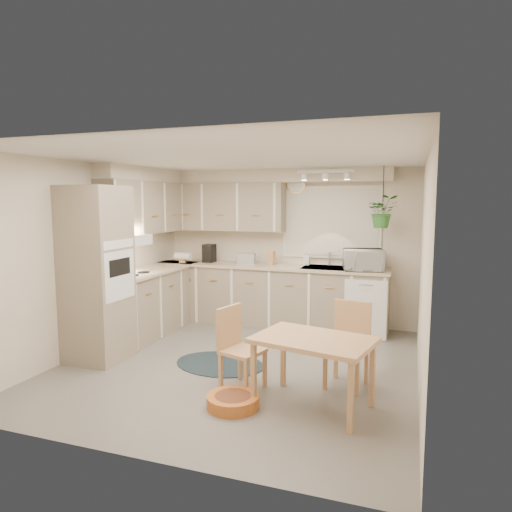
{
  "coord_description": "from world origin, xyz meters",
  "views": [
    {
      "loc": [
        1.89,
        -4.84,
        1.92
      ],
      "look_at": [
        0.02,
        0.55,
        1.23
      ],
      "focal_mm": 32.0,
      "sensor_mm": 36.0,
      "label": 1
    }
  ],
  "objects_px": {
    "pet_bed": "(233,401)",
    "chair_back": "(347,346)",
    "chair_left": "(243,349)",
    "braided_rug": "(220,364)",
    "dining_table": "(313,373)",
    "microwave": "(363,257)"
  },
  "relations": [
    {
      "from": "pet_bed",
      "to": "chair_back",
      "type": "bearing_deg",
      "value": 41.66
    },
    {
      "from": "chair_left",
      "to": "braided_rug",
      "type": "bearing_deg",
      "value": -121.52
    },
    {
      "from": "dining_table",
      "to": "pet_bed",
      "type": "bearing_deg",
      "value": -160.37
    },
    {
      "from": "dining_table",
      "to": "pet_bed",
      "type": "distance_m",
      "value": 0.8
    },
    {
      "from": "microwave",
      "to": "chair_back",
      "type": "bearing_deg",
      "value": -101.47
    },
    {
      "from": "microwave",
      "to": "chair_left",
      "type": "bearing_deg",
      "value": -125.05
    },
    {
      "from": "dining_table",
      "to": "microwave",
      "type": "relative_size",
      "value": 1.93
    },
    {
      "from": "dining_table",
      "to": "microwave",
      "type": "bearing_deg",
      "value": 86.04
    },
    {
      "from": "chair_left",
      "to": "microwave",
      "type": "relative_size",
      "value": 1.53
    },
    {
      "from": "braided_rug",
      "to": "chair_left",
      "type": "bearing_deg",
      "value": -48.06
    },
    {
      "from": "chair_left",
      "to": "pet_bed",
      "type": "height_order",
      "value": "chair_left"
    },
    {
      "from": "chair_left",
      "to": "pet_bed",
      "type": "bearing_deg",
      "value": 24.97
    },
    {
      "from": "dining_table",
      "to": "pet_bed",
      "type": "relative_size",
      "value": 2.14
    },
    {
      "from": "chair_left",
      "to": "pet_bed",
      "type": "distance_m",
      "value": 0.57
    },
    {
      "from": "chair_back",
      "to": "chair_left",
      "type": "bearing_deg",
      "value": 31.36
    },
    {
      "from": "chair_left",
      "to": "pet_bed",
      "type": "xyz_separation_m",
      "value": [
        0.06,
        -0.44,
        -0.36
      ]
    },
    {
      "from": "chair_back",
      "to": "microwave",
      "type": "xyz_separation_m",
      "value": [
        -0.05,
        1.94,
        0.69
      ]
    },
    {
      "from": "chair_back",
      "to": "microwave",
      "type": "relative_size",
      "value": 1.59
    },
    {
      "from": "microwave",
      "to": "pet_bed",
      "type": "bearing_deg",
      "value": -120.65
    },
    {
      "from": "pet_bed",
      "to": "microwave",
      "type": "height_order",
      "value": "microwave"
    },
    {
      "from": "chair_left",
      "to": "chair_back",
      "type": "height_order",
      "value": "chair_back"
    },
    {
      "from": "braided_rug",
      "to": "chair_back",
      "type": "bearing_deg",
      "value": -6.46
    }
  ]
}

